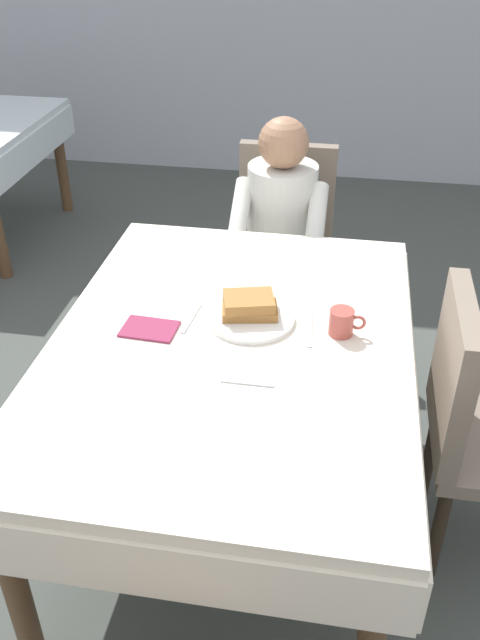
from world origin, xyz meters
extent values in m
plane|color=#474C47|center=(0.00, 0.00, 0.00)|extent=(14.00, 14.00, 0.00)
cube|color=silver|center=(0.00, 0.00, 0.72)|extent=(1.10, 1.50, 0.04)
cube|color=silver|center=(0.00, -0.76, 0.61)|extent=(1.10, 0.01, 0.18)
cube|color=silver|center=(0.00, 0.76, 0.61)|extent=(1.10, 0.01, 0.18)
cube|color=silver|center=(-0.56, 0.00, 0.61)|extent=(0.01, 1.50, 0.18)
cube|color=silver|center=(0.56, 0.00, 0.61)|extent=(0.01, 1.50, 0.18)
cylinder|color=brown|center=(-0.47, -0.67, 0.35)|extent=(0.07, 0.07, 0.70)
cylinder|color=brown|center=(0.47, -0.67, 0.35)|extent=(0.07, 0.07, 0.70)
cylinder|color=brown|center=(-0.47, 0.67, 0.35)|extent=(0.07, 0.07, 0.70)
cylinder|color=brown|center=(0.47, 0.67, 0.35)|extent=(0.07, 0.07, 0.70)
cube|color=#7A6B5B|center=(0.04, 1.07, 0.42)|extent=(0.44, 0.44, 0.05)
cube|color=#7A6B5B|center=(0.04, 1.27, 0.69)|extent=(0.44, 0.06, 0.48)
cylinder|color=#2D2319|center=(0.22, 0.89, 0.20)|extent=(0.04, 0.04, 0.40)
cylinder|color=#2D2319|center=(-0.14, 0.89, 0.20)|extent=(0.04, 0.04, 0.40)
cylinder|color=#2D2319|center=(0.22, 1.25, 0.20)|extent=(0.04, 0.04, 0.40)
cylinder|color=#2D2319|center=(-0.14, 1.25, 0.20)|extent=(0.04, 0.04, 0.40)
cylinder|color=silver|center=(0.04, 1.05, 0.68)|extent=(0.30, 0.30, 0.46)
sphere|color=#A37556|center=(0.04, 1.03, 1.02)|extent=(0.21, 0.21, 0.21)
cylinder|color=silver|center=(0.20, 0.91, 0.75)|extent=(0.08, 0.29, 0.23)
cylinder|color=silver|center=(-0.12, 0.91, 0.75)|extent=(0.08, 0.29, 0.23)
cylinder|color=#383D51|center=(0.12, 0.87, 0.23)|extent=(0.10, 0.10, 0.45)
cylinder|color=#383D51|center=(-0.04, 0.87, 0.23)|extent=(0.10, 0.10, 0.45)
cube|color=#7A6B5B|center=(0.67, 0.00, 0.69)|extent=(0.06, 0.44, 0.48)
cylinder|color=#2D2319|center=(0.69, 0.18, 0.20)|extent=(0.04, 0.04, 0.40)
cylinder|color=#2D2319|center=(0.69, -0.18, 0.20)|extent=(0.04, 0.04, 0.40)
cylinder|color=white|center=(0.04, 0.11, 0.75)|extent=(0.28, 0.28, 0.02)
cube|color=#A36B33|center=(0.04, 0.12, 0.77)|extent=(0.19, 0.14, 0.03)
cube|color=#A36B33|center=(0.03, 0.12, 0.80)|extent=(0.18, 0.15, 0.03)
cylinder|color=#B24C42|center=(0.33, 0.08, 0.78)|extent=(0.08, 0.08, 0.08)
torus|color=#B24C42|center=(0.38, 0.08, 0.79)|extent=(0.05, 0.01, 0.05)
cube|color=silver|center=(-0.15, 0.09, 0.74)|extent=(0.03, 0.18, 0.00)
cube|color=silver|center=(0.23, 0.09, 0.74)|extent=(0.03, 0.20, 0.00)
cube|color=silver|center=(0.08, -0.21, 0.74)|extent=(0.15, 0.01, 0.00)
cube|color=#8C2D4C|center=(-0.26, 0.01, 0.74)|extent=(0.18, 0.13, 0.01)
cube|color=silver|center=(-1.95, 2.48, 0.61)|extent=(0.90, 0.01, 0.18)
cube|color=silver|center=(-1.49, 1.92, 0.61)|extent=(0.01, 1.10, 0.18)
cylinder|color=brown|center=(-1.58, 2.39, 0.35)|extent=(0.07, 0.07, 0.70)
camera|label=1|loc=(0.31, -1.68, 1.93)|focal=38.11mm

